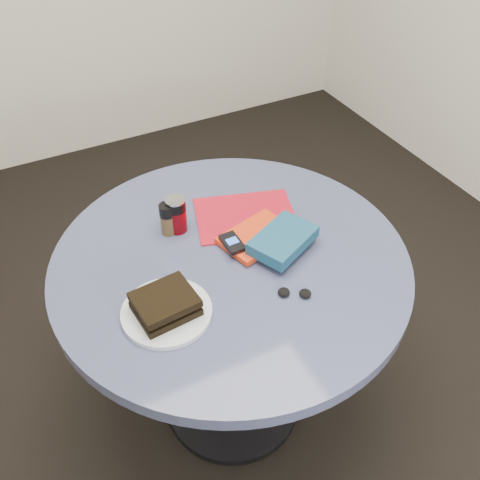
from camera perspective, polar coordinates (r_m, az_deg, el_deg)
name	(u,v)px	position (r m, az deg, el deg)	size (l,w,h in m)	color
ground	(233,403)	(2.08, -0.77, -17.00)	(4.00, 4.00, 0.00)	black
table	(231,296)	(1.61, -0.96, -6.03)	(1.00, 1.00, 0.75)	black
plate	(167,312)	(1.35, -7.83, -7.63)	(0.23, 0.23, 0.01)	silver
sandwich	(165,304)	(1.33, -7.98, -6.77)	(0.16, 0.14, 0.05)	black
soda_can	(176,215)	(1.55, -6.80, 2.72)	(0.08, 0.08, 0.11)	#59040B
pepper_grinder	(168,219)	(1.55, -7.73, 2.26)	(0.06, 0.06, 0.10)	#44331D
magazine	(246,216)	(1.62, 0.59, 2.57)	(0.30, 0.22, 0.01)	maroon
red_book	(257,236)	(1.53, 1.79, 0.40)	(0.20, 0.14, 0.02)	red
novel	(283,240)	(1.48, 4.61, 0.01)	(0.19, 0.12, 0.04)	navy
mp3_player	(232,243)	(1.49, -0.83, -0.31)	(0.05, 0.08, 0.02)	black
headphones	(294,293)	(1.39, 5.83, -5.63)	(0.09, 0.07, 0.02)	black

